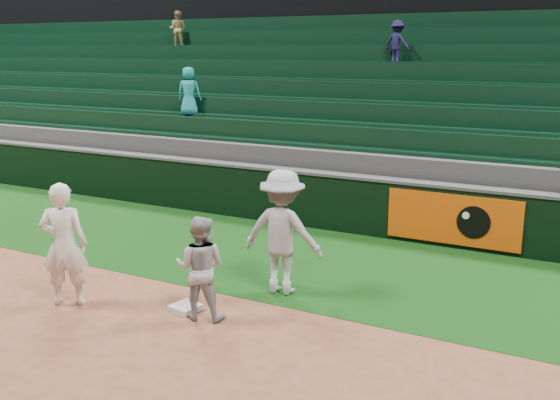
% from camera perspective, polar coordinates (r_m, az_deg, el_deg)
% --- Properties ---
extents(ground, '(70.00, 70.00, 0.00)m').
position_cam_1_polar(ground, '(9.67, -9.66, -9.98)').
color(ground, brown).
rests_on(ground, ground).
extents(foul_grass, '(36.00, 4.20, 0.01)m').
position_cam_1_polar(foul_grass, '(12.02, -0.96, -5.00)').
color(foul_grass, black).
rests_on(foul_grass, ground).
extents(first_base, '(0.46, 0.46, 0.09)m').
position_cam_1_polar(first_base, '(9.66, -8.61, -9.70)').
color(first_base, silver).
rests_on(first_base, ground).
extents(first_baseman, '(0.84, 0.76, 1.92)m').
position_cam_1_polar(first_baseman, '(10.03, -19.15, -3.85)').
color(first_baseman, white).
rests_on(first_baseman, ground).
extents(baserunner, '(0.88, 0.77, 1.54)m').
position_cam_1_polar(baserunner, '(9.12, -7.30, -6.16)').
color(baserunner, '#9FA2AA').
rests_on(baserunner, ground).
extents(base_coach, '(1.36, 0.86, 2.01)m').
position_cam_1_polar(base_coach, '(9.91, 0.23, -2.97)').
color(base_coach, '#9B9DA8').
rests_on(base_coach, foul_grass).
extents(field_wall, '(36.00, 0.45, 1.25)m').
position_cam_1_polar(field_wall, '(13.73, 3.53, 0.08)').
color(field_wall, black).
rests_on(field_wall, ground).
extents(stadium_seating, '(36.00, 5.95, 5.06)m').
position_cam_1_polar(stadium_seating, '(17.00, 8.78, 6.22)').
color(stadium_seating, '#353537').
rests_on(stadium_seating, ground).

